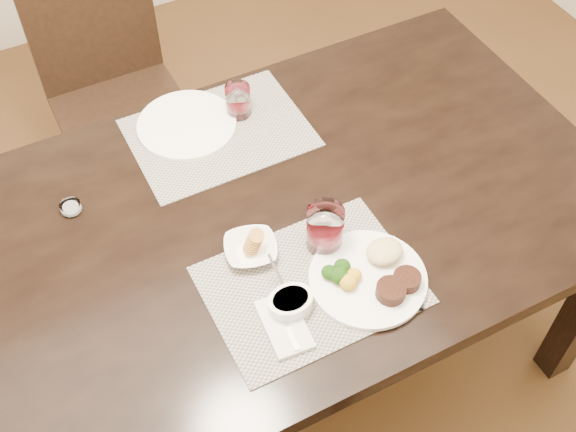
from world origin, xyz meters
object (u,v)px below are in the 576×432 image
chair_far (112,83)px  dinner_plate (374,275)px  far_plate (187,125)px  wine_glass_near (325,230)px  cracker_bowl (251,249)px  steak_knife (412,283)px

chair_far → dinner_plate: size_ratio=3.38×
dinner_plate → far_plate: size_ratio=1.00×
dinner_plate → wine_glass_near: size_ratio=2.25×
cracker_bowl → wine_glass_near: (0.16, -0.05, 0.04)m
dinner_plate → far_plate: dinner_plate is taller
steak_knife → wine_glass_near: wine_glass_near is taller
steak_knife → wine_glass_near: bearing=152.4°
chair_far → dinner_plate: bearing=-78.1°
chair_far → far_plate: (0.07, -0.56, 0.26)m
dinner_plate → wine_glass_near: wine_glass_near is taller
chair_far → wine_glass_near: chair_far is taller
steak_knife → far_plate: size_ratio=0.79×
chair_far → cracker_bowl: 1.06m
chair_far → steak_knife: bearing=-75.7°
far_plate → cracker_bowl: bearing=-93.5°
cracker_bowl → wine_glass_near: size_ratio=1.26×
wine_glass_near → chair_far: bearing=100.8°
steak_knife → cracker_bowl: 0.37m
dinner_plate → steak_knife: size_ratio=1.28×
dinner_plate → cracker_bowl: bearing=135.8°
cracker_bowl → far_plate: 0.46m
dinner_plate → cracker_bowl: (-0.21, 0.19, 0.00)m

